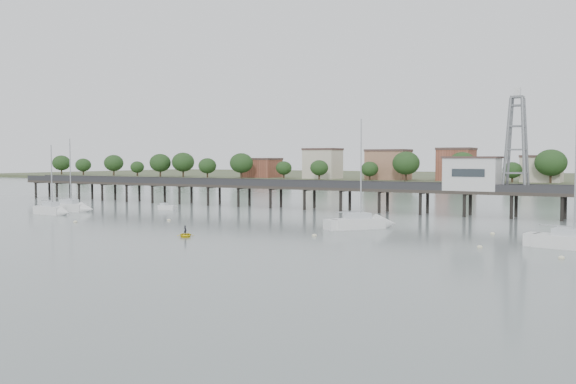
# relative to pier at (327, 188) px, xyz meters

# --- Properties ---
(ground_plane) EXTENTS (500.00, 500.00, 0.00)m
(ground_plane) POSITION_rel_pier_xyz_m (0.00, -60.00, -3.79)
(ground_plane) COLOR slate
(ground_plane) RESTS_ON ground
(pier) EXTENTS (150.00, 5.00, 5.50)m
(pier) POSITION_rel_pier_xyz_m (0.00, 0.00, 0.00)
(pier) COLOR #2D2823
(pier) RESTS_ON ground
(pier_building) EXTENTS (8.40, 5.40, 5.30)m
(pier_building) POSITION_rel_pier_xyz_m (25.00, 0.00, 2.87)
(pier_building) COLOR silver
(pier_building) RESTS_ON ground
(lattice_tower) EXTENTS (3.20, 3.20, 15.50)m
(lattice_tower) POSITION_rel_pier_xyz_m (31.50, 0.00, 7.31)
(lattice_tower) COLOR slate
(lattice_tower) RESTS_ON ground
(sailboat_c) EXTENTS (7.61, 8.77, 14.86)m
(sailboat_c) POSITION_rel_pier_xyz_m (17.57, -24.01, -3.16)
(sailboat_c) COLOR white
(sailboat_c) RESTS_ON ground
(sailboat_b) EXTENTS (8.11, 3.54, 12.99)m
(sailboat_b) POSITION_rel_pier_xyz_m (-35.67, -24.23, -3.15)
(sailboat_b) COLOR white
(sailboat_b) RESTS_ON ground
(sailboat_a) EXTENTS (7.09, 2.42, 11.67)m
(sailboat_a) POSITION_rel_pier_xyz_m (-33.64, -30.16, -3.14)
(sailboat_a) COLOR white
(sailboat_a) RESTS_ON ground
(white_tender) EXTENTS (3.28, 1.62, 1.23)m
(white_tender) POSITION_rel_pier_xyz_m (-24.78, -13.35, -3.41)
(white_tender) COLOR white
(white_tender) RESTS_ON ground
(yellow_dinghy) EXTENTS (1.92, 1.66, 2.78)m
(yellow_dinghy) POSITION_rel_pier_xyz_m (2.84, -42.81, -3.79)
(yellow_dinghy) COLOR yellow
(yellow_dinghy) RESTS_ON ground
(dinghy_occupant) EXTENTS (0.56, 1.11, 0.25)m
(dinghy_occupant) POSITION_rel_pier_xyz_m (2.84, -42.81, -3.79)
(dinghy_occupant) COLOR black
(dinghy_occupant) RESTS_ON ground
(mooring_buoys) EXTENTS (83.99, 16.97, 0.39)m
(mooring_buoys) POSITION_rel_pier_xyz_m (7.45, -31.65, -3.71)
(mooring_buoys) COLOR #F0E8BA
(mooring_buoys) RESTS_ON ground
(far_shore) EXTENTS (500.00, 170.00, 10.40)m
(far_shore) POSITION_rel_pier_xyz_m (0.36, 179.58, -2.85)
(far_shore) COLOR #475133
(far_shore) RESTS_ON ground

